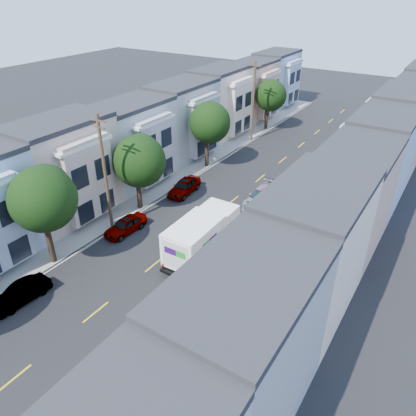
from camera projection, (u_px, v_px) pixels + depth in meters
ground at (155, 264)px, 30.72m from camera, size 160.00×160.00×0.00m
road_slab at (247, 189)px, 41.67m from camera, size 12.00×70.00×0.02m
curb_left at (199, 175)px, 44.48m from camera, size 0.30×70.00×0.15m
curb_right at (303, 204)px, 38.80m from camera, size 0.30×70.00×0.15m
sidewalk_left at (189, 172)px, 45.09m from camera, size 2.60×70.00×0.15m
sidewalk_right at (316, 207)px, 38.19m from camera, size 2.60×70.00×0.15m
centerline at (247, 189)px, 41.68m from camera, size 0.12×70.00×0.01m
townhouse_row_left at (162, 165)px, 46.91m from camera, size 5.00×70.00×8.50m
townhouse_row_right at (357, 219)px, 36.45m from camera, size 5.00×70.00×8.50m
tree_b at (42, 199)px, 28.03m from camera, size 4.70×4.70×7.96m
tree_c at (138, 161)px, 35.63m from camera, size 4.70×4.70×7.25m
tree_d at (209, 123)px, 43.89m from camera, size 4.51×4.51×7.52m
tree_e at (270, 96)px, 55.43m from camera, size 4.28×4.28×7.04m
tree_far_r at (361, 128)px, 47.78m from camera, size 2.92×2.92×5.01m
utility_pole_near at (105, 174)px, 32.58m from camera, size 1.60×0.26×10.00m
utility_pole_far at (253, 102)px, 51.59m from camera, size 1.60×0.26×10.00m
fedex_truck at (202, 235)px, 30.78m from camera, size 2.72×7.07×3.39m
lead_sedan at (262, 197)px, 38.62m from camera, size 2.38×5.19×1.53m
parked_left_b at (21, 294)px, 26.92m from camera, size 1.61×3.98×1.30m
parked_left_c at (126, 225)px, 34.30m from camera, size 1.88×4.30×1.36m
parked_left_d at (184, 187)px, 40.50m from camera, size 2.13×4.74×1.50m
parked_right_a at (153, 338)px, 23.70m from camera, size 2.07×4.40×1.22m
parked_right_b at (198, 291)px, 27.05m from camera, size 2.05×4.71×1.40m
parked_right_c at (298, 190)px, 40.05m from camera, size 1.68×3.86×1.25m
parked_right_d at (337, 150)px, 49.31m from camera, size 2.37×4.70×1.27m
motorcycle at (94, 405)px, 20.15m from camera, size 0.29×2.11×0.84m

